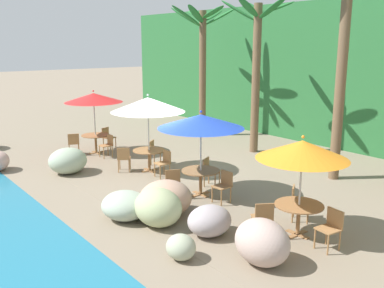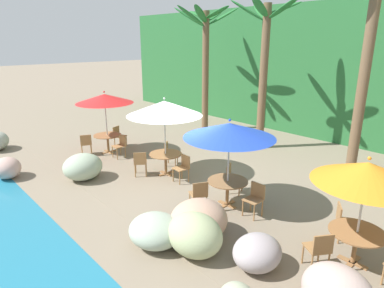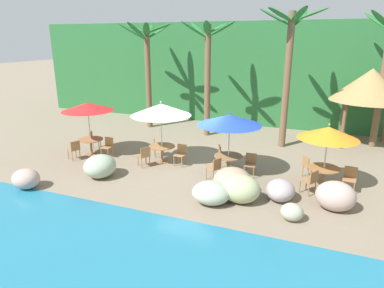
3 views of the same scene
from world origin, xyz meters
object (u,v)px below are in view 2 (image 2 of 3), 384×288
(chair_blue_left, at_px, (199,194))
(umbrella_orange, at_px, (367,173))
(chair_red_inland, at_px, (118,135))
(palm_tree_third, at_px, (368,47))
(umbrella_blue, at_px, (229,130))
(dining_table_blue, at_px, (228,185))
(dining_table_orange, at_px, (357,237))
(chair_red_seaward, at_px, (121,144))
(palm_tree_second, at_px, (265,55))
(dining_table_white, at_px, (166,157))
(chair_red_left, at_px, (86,143))
(chair_blue_seaward, at_px, (255,197))
(chair_white_inland, at_px, (169,152))
(chair_white_left, at_px, (140,162))
(chair_orange_inland, at_px, (343,220))
(chair_white_seaward, at_px, (183,166))
(chair_orange_left, at_px, (319,248))
(palm_tree_nearest, at_px, (205,47))
(chair_blue_inland, at_px, (232,176))
(umbrella_white, at_px, (164,108))
(dining_table_red, at_px, (108,138))
(umbrella_red, at_px, (105,99))

(chair_blue_left, height_order, umbrella_orange, umbrella_orange)
(chair_red_inland, bearing_deg, palm_tree_third, 24.49)
(umbrella_blue, xyz_separation_m, dining_table_blue, (-0.00, -0.00, -1.54))
(dining_table_orange, relative_size, palm_tree_third, 0.17)
(chair_red_seaward, height_order, palm_tree_second, palm_tree_second)
(palm_tree_second, bearing_deg, chair_red_inland, -133.92)
(dining_table_white, bearing_deg, chair_blue_left, -19.96)
(chair_red_left, distance_m, palm_tree_second, 7.84)
(umbrella_blue, bearing_deg, dining_table_white, 176.94)
(chair_blue_seaward, bearing_deg, chair_white_inland, 171.49)
(chair_red_inland, relative_size, chair_blue_left, 1.00)
(chair_red_inland, relative_size, chair_red_left, 1.00)
(chair_blue_left, bearing_deg, dining_table_blue, 70.92)
(umbrella_blue, height_order, chair_blue_left, umbrella_blue)
(chair_white_left, bearing_deg, umbrella_blue, 9.84)
(chair_orange_inland, bearing_deg, dining_table_orange, -50.10)
(chair_red_inland, relative_size, dining_table_blue, 0.79)
(dining_table_blue, distance_m, chair_blue_left, 0.86)
(chair_blue_left, relative_size, palm_tree_second, 0.15)
(chair_white_left, bearing_deg, palm_tree_second, 82.23)
(chair_red_seaward, bearing_deg, chair_white_seaward, 4.10)
(chair_red_left, distance_m, chair_white_seaward, 4.65)
(dining_table_blue, height_order, chair_blue_seaward, chair_blue_seaward)
(chair_blue_left, distance_m, dining_table_orange, 3.82)
(chair_white_seaward, xyz_separation_m, chair_orange_left, (5.16, -0.95, 0.00))
(chair_white_seaward, bearing_deg, dining_table_blue, -5.24)
(umbrella_orange, relative_size, palm_tree_nearest, 0.39)
(chair_white_left, xyz_separation_m, palm_tree_second, (0.75, 5.52, 3.30))
(chair_white_inland, relative_size, chair_orange_inland, 1.00)
(chair_red_inland, distance_m, umbrella_blue, 7.00)
(chair_blue_inland, distance_m, chair_orange_inland, 3.37)
(umbrella_white, relative_size, chair_white_inland, 3.04)
(chair_red_seaward, relative_size, chair_orange_inland, 1.00)
(chair_blue_left, distance_m, chair_orange_left, 3.36)
(chair_orange_left, bearing_deg, chair_blue_seaward, 158.38)
(umbrella_blue, xyz_separation_m, umbrella_orange, (3.46, 0.01, -0.15))
(chair_red_seaward, distance_m, palm_tree_second, 6.65)
(chair_white_left, relative_size, umbrella_orange, 0.37)
(dining_table_orange, height_order, chair_orange_inland, chair_orange_inland)
(chair_orange_left, bearing_deg, palm_tree_nearest, 147.10)
(palm_tree_second, bearing_deg, dining_table_red, -126.44)
(palm_tree_nearest, bearing_deg, chair_orange_left, -32.90)
(chair_blue_seaward, bearing_deg, dining_table_orange, -2.58)
(umbrella_red, relative_size, umbrella_orange, 1.08)
(chair_red_left, xyz_separation_m, palm_tree_second, (3.98, 5.89, 3.30))
(chair_red_seaward, distance_m, chair_blue_seaward, 6.35)
(umbrella_red, distance_m, chair_white_inland, 3.43)
(chair_white_left, xyz_separation_m, chair_orange_left, (6.44, -0.18, 0.00))
(umbrella_white, relative_size, chair_blue_left, 3.04)
(dining_table_orange, distance_m, palm_tree_third, 5.99)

